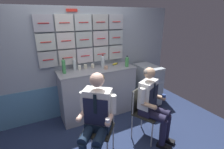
# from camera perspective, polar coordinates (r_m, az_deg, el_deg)

# --- Properties ---
(galley_bulkhead) EXTENTS (4.20, 0.14, 2.15)m
(galley_bulkhead) POSITION_cam_1_polar(r_m,az_deg,el_deg) (3.44, -10.31, 4.28)
(galley_bulkhead) COLOR #95A1AE
(galley_bulkhead) RESTS_ON ground
(galley_counter) EXTENTS (1.53, 0.53, 0.99)m
(galley_counter) POSITION_cam_1_polar(r_m,az_deg,el_deg) (3.46, -4.87, -5.95)
(galley_counter) COLOR #9DA0AA
(galley_counter) RESTS_ON ground
(service_trolley) EXTENTS (0.40, 0.65, 0.93)m
(service_trolley) POSITION_cam_1_polar(r_m,az_deg,el_deg) (3.92, 11.98, -3.20)
(service_trolley) COLOR black
(service_trolley) RESTS_ON ground
(folding_chair_left) EXTENTS (0.56, 0.56, 0.87)m
(folding_chair_left) POSITION_cam_1_polar(r_m,az_deg,el_deg) (2.52, -4.12, -15.52)
(folding_chair_left) COLOR #A8AAAF
(folding_chair_left) RESTS_ON ground
(crew_member_left) EXTENTS (0.64, 0.68, 1.30)m
(crew_member_left) POSITION_cam_1_polar(r_m,az_deg,el_deg) (2.29, -5.42, -13.90)
(crew_member_left) COLOR black
(crew_member_left) RESTS_ON ground
(folding_chair_right) EXTENTS (0.53, 0.53, 0.87)m
(folding_chair_right) POSITION_cam_1_polar(r_m,az_deg,el_deg) (2.88, 10.41, -10.94)
(folding_chair_right) COLOR #A8AAAF
(folding_chair_right) RESTS_ON ground
(crew_member_right) EXTENTS (0.55, 0.65, 1.25)m
(crew_member_right) POSITION_cam_1_polar(r_m,az_deg,el_deg) (2.75, 13.69, -9.23)
(crew_member_right) COLOR black
(crew_member_right) RESTS_ON ground
(water_bottle_clear) EXTENTS (0.07, 0.07, 0.26)m
(water_bottle_clear) POSITION_cam_1_polar(r_m,az_deg,el_deg) (3.31, -3.14, 4.37)
(water_bottle_clear) COLOR silver
(water_bottle_clear) RESTS_ON galley_counter
(sparkling_bottle_green) EXTENTS (0.08, 0.08, 0.22)m
(sparkling_bottle_green) POSITION_cam_1_polar(r_m,az_deg,el_deg) (3.42, 5.15, 4.46)
(sparkling_bottle_green) COLOR #4CA558
(sparkling_bottle_green) RESTS_ON galley_counter
(water_bottle_tall) EXTENTS (0.06, 0.06, 0.23)m
(water_bottle_tall) POSITION_cam_1_polar(r_m,az_deg,el_deg) (3.27, -12.72, 3.44)
(water_bottle_tall) COLOR silver
(water_bottle_tall) RESTS_ON galley_counter
(water_bottle_blue_cap) EXTENTS (0.06, 0.06, 0.28)m
(water_bottle_blue_cap) POSITION_cam_1_polar(r_m,az_deg,el_deg) (3.10, -16.20, 2.73)
(water_bottle_blue_cap) COLOR #45A057
(water_bottle_blue_cap) RESTS_ON galley_counter
(coffee_cup_white) EXTENTS (0.07, 0.07, 0.08)m
(coffee_cup_white) POSITION_cam_1_polar(r_m,az_deg,el_deg) (3.33, -9.07, 2.74)
(coffee_cup_white) COLOR silver
(coffee_cup_white) RESTS_ON galley_counter
(paper_cup_blue) EXTENTS (0.07, 0.07, 0.06)m
(paper_cup_blue) POSITION_cam_1_polar(r_m,az_deg,el_deg) (3.25, -2.06, 2.41)
(paper_cup_blue) COLOR tan
(paper_cup_blue) RESTS_ON galley_counter
(coffee_cup_spare) EXTENTS (0.06, 0.06, 0.08)m
(coffee_cup_spare) POSITION_cam_1_polar(r_m,az_deg,el_deg) (3.27, -11.04, 2.37)
(coffee_cup_spare) COLOR white
(coffee_cup_spare) RESTS_ON galley_counter
(espresso_cup_small) EXTENTS (0.06, 0.06, 0.08)m
(espresso_cup_small) POSITION_cam_1_polar(r_m,az_deg,el_deg) (3.34, -6.62, 2.95)
(espresso_cup_small) COLOR silver
(espresso_cup_small) RESTS_ON galley_counter
(snack_banana) EXTENTS (0.17, 0.10, 0.04)m
(snack_banana) POSITION_cam_1_polar(r_m,az_deg,el_deg) (3.54, 1.06, 3.67)
(snack_banana) COLOR yellow
(snack_banana) RESTS_ON galley_counter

